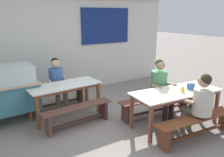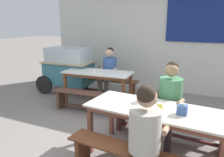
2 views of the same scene
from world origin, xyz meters
TOP-DOWN VIEW (x-y plane):
  - ground_plane at (0.00, 0.00)m, footprint 40.00×40.00m
  - backdrop_wall at (0.02, 2.86)m, footprint 6.44×0.23m
  - dining_table_far at (-0.98, 1.18)m, footprint 1.63×0.78m
  - dining_table_near at (0.79, -0.46)m, footprint 1.93×0.89m
  - bench_far_back at (-1.02, 1.77)m, footprint 1.62×0.42m
  - bench_far_front at (-0.94, 0.58)m, footprint 1.53×0.40m
  - bench_near_back at (0.83, 0.14)m, footprint 1.91×0.46m
  - bench_near_front at (0.74, -1.05)m, footprint 1.84×0.44m
  - food_cart at (-2.10, 1.59)m, footprint 1.64×0.90m
  - person_near_front at (0.82, -1.00)m, footprint 0.47×0.56m
  - person_center_facing at (-0.96, 1.71)m, footprint 0.46×0.59m
  - person_right_near_table at (0.86, 0.08)m, footprint 0.49×0.60m
  - tissue_box at (1.13, -0.52)m, footprint 0.12×0.10m
  - condiment_jar at (0.86, -0.55)m, footprint 0.08×0.08m
  - soup_bowl at (-1.07, 1.15)m, footprint 0.14×0.14m

SIDE VIEW (x-z plane):
  - ground_plane at x=0.00m, z-range 0.00..0.00m
  - bench_far_front at x=-0.94m, z-range 0.06..0.50m
  - bench_near_back at x=0.83m, z-range 0.07..0.51m
  - bench_far_back at x=-1.02m, z-range 0.08..0.52m
  - bench_near_front at x=0.74m, z-range 0.08..0.52m
  - dining_table_far at x=-0.98m, z-range 0.30..1.05m
  - dining_table_near at x=0.79m, z-range 0.31..1.06m
  - food_cart at x=-2.10m, z-range 0.09..1.30m
  - person_center_facing at x=-0.96m, z-range 0.08..1.34m
  - person_near_front at x=0.82m, z-range 0.09..1.33m
  - person_right_near_table at x=0.86m, z-range 0.08..1.38m
  - soup_bowl at x=-1.07m, z-range 0.76..0.80m
  - condiment_jar at x=0.86m, z-range 0.75..0.87m
  - tissue_box at x=1.13m, z-range 0.75..0.89m
  - backdrop_wall at x=0.02m, z-range 0.07..2.92m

